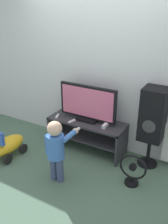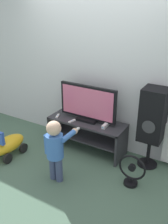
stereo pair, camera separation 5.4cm
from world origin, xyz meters
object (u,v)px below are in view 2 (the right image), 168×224
Objects in this scene: television at (88,104)px; remote_secondary at (72,121)px; speaker_tower at (153,116)px; game_console at (105,125)px; remote_primary at (58,116)px; child at (55,146)px; floor_fan at (132,172)px; ride_on_toy at (7,144)px.

television is 7.05× the size of remote_secondary.
speaker_tower is at bearing 11.58° from remote_secondary.
game_console reaches higher than remote_primary.
remote_primary is 0.15× the size of child.
television is 0.37m from remote_secondary.
television is 0.43m from game_console.
floor_fan is at bearing -13.57° from remote_primary.
speaker_tower reaches higher than ride_on_toy.
floor_fan is (0.94, -0.47, -0.59)m from television.
game_console is 1.56m from ride_on_toy.
game_console is 0.54m from remote_secondary.
speaker_tower is 2.65× the size of floor_fan.
game_console is 0.28× the size of ride_on_toy.
speaker_tower reaches higher than television.
floor_fan is at bearing 24.29° from child.
child is 1.06m from ride_on_toy.
child is at bearing -55.59° from remote_primary.
remote_secondary is at bearing -7.51° from remote_primary.
speaker_tower is at bearing 84.53° from floor_fan.
game_console is at bearing 69.06° from child.
speaker_tower reaches higher than remote_secondary.
remote_primary is 0.22× the size of ride_on_toy.
remote_primary is (-0.49, -0.13, -0.27)m from television.
game_console is 0.88m from child.
game_console is at bearing 145.55° from floor_fan.
child is 1.05m from floor_fan.
television is at bearing 169.48° from game_console.
remote_primary is at bearing -175.55° from game_console.
speaker_tower reaches higher than remote_primary.
television reaches higher than remote_secondary.
remote_secondary is 0.75m from child.
television is 0.93m from child.
child is at bearing -73.45° from remote_secondary.
floor_fan is (1.13, -0.31, -0.32)m from remote_secondary.
ride_on_toy is at bearing 175.79° from child.
child is (0.03, -0.89, -0.28)m from television.
remote_secondary is (0.31, -0.04, 0.00)m from remote_primary.
television is 1.07× the size of child.
television is at bearing 91.86° from child.
floor_fan is 1.95m from ride_on_toy.
remote_secondary is at bearing -137.52° from television.
remote_secondary is 1.23m from speaker_tower.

